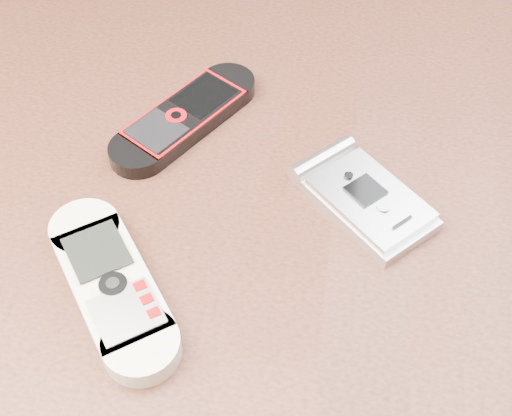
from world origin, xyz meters
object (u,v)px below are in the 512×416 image
at_px(motorola_razr, 367,199).
at_px(nokia_black_red, 185,117).
at_px(table, 250,302).
at_px(nokia_white, 112,285).

bearing_deg(motorola_razr, nokia_black_red, 110.06).
xyz_separation_m(table, motorola_razr, (0.08, 0.02, 0.11)).
distance_m(nokia_white, motorola_razr, 0.17).
height_order(table, nokia_black_red, nokia_black_red).
relative_size(nokia_white, nokia_black_red, 1.02).
relative_size(table, nokia_white, 8.64).
xyz_separation_m(table, nokia_black_red, (-0.06, 0.08, 0.11)).
distance_m(nokia_black_red, motorola_razr, 0.15).
xyz_separation_m(nokia_white, nokia_black_red, (0.01, 0.15, -0.00)).
bearing_deg(nokia_black_red, table, -21.60).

